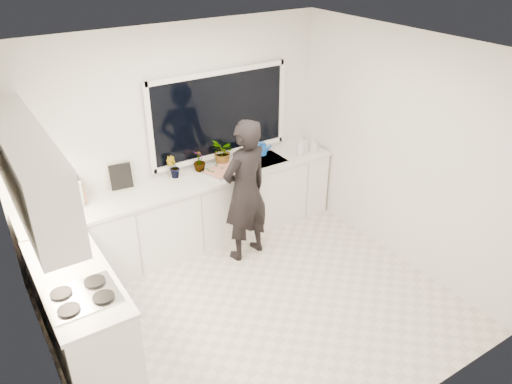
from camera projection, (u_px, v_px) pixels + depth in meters
floor at (255, 308)px, 5.37m from camera, size 4.00×3.50×0.02m
wall_back at (175, 139)px, 6.02m from camera, size 4.00×0.02×2.70m
wall_left at (31, 268)px, 3.76m from camera, size 0.02×3.50×2.70m
wall_right at (402, 151)px, 5.68m from camera, size 0.02×3.50×2.70m
ceiling at (254, 53)px, 4.07m from camera, size 4.00×3.50×0.02m
window at (220, 114)px, 6.18m from camera, size 1.80×0.02×1.00m
base_cabinets_back at (192, 214)px, 6.22m from camera, size 3.92×0.58×0.88m
base_cabinets_left at (83, 316)px, 4.61m from camera, size 0.58×1.60×0.88m
countertop_back at (190, 182)px, 6.00m from camera, size 3.94×0.62×0.04m
countertop_left at (74, 276)px, 4.39m from camera, size 0.62×1.60×0.04m
upper_cabinets at (28, 168)px, 4.14m from camera, size 0.34×2.10×0.70m
sink at (262, 164)px, 6.52m from camera, size 0.58×0.42×0.14m
faucet at (253, 147)px, 6.59m from camera, size 0.03×0.03×0.22m
stovetop at (82, 296)px, 4.11m from camera, size 0.56×0.48×0.03m
person at (245, 191)px, 5.82m from camera, size 0.71×0.53×1.77m
pizza_tray at (224, 171)px, 6.19m from camera, size 0.54×0.45×0.03m
pizza at (224, 169)px, 6.18m from camera, size 0.49×0.40×0.01m
watering_can at (262, 150)px, 6.63m from camera, size 0.16×0.16×0.13m
paper_towel_roll at (78, 195)px, 5.40m from camera, size 0.11×0.11×0.26m
knife_block at (78, 195)px, 5.44m from camera, size 0.15×0.13×0.22m
utensil_crock at (68, 240)px, 4.72m from camera, size 0.14×0.14×0.16m
picture_frame_large at (70, 190)px, 5.47m from camera, size 0.22×0.03×0.28m
picture_frame_small at (121, 176)px, 5.74m from camera, size 0.25×0.05×0.30m
herb_plants at (214, 155)px, 6.24m from camera, size 0.93×0.33×0.34m
soap_bottles at (305, 146)px, 6.61m from camera, size 0.34×0.15×0.27m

